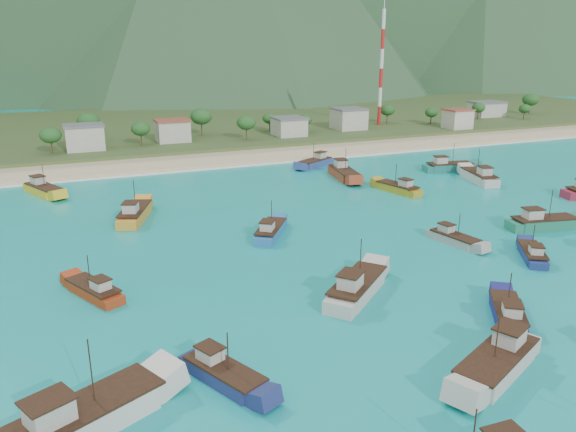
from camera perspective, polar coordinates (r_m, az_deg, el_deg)
name	(u,v)px	position (r m, az deg, el deg)	size (l,w,h in m)	color
ground	(391,266)	(79.00, 10.41, -5.03)	(600.00, 600.00, 0.00)	#0D8196
beach	(226,159)	(148.61, -6.28, 5.76)	(400.00, 18.00, 1.20)	beige
land	(177,127)	(207.02, -11.17, 8.84)	(400.00, 110.00, 2.40)	#385123
surf_line	(237,166)	(139.71, -5.16, 5.05)	(400.00, 2.50, 0.08)	white
village	(263,126)	(176.00, -2.59, 9.16)	(223.42, 31.67, 6.45)	beige
vegetation	(187,127)	(170.13, -10.20, 8.87)	(273.97, 26.19, 8.61)	#235623
radio_tower	(381,68)	(198.78, 9.47, 14.57)	(1.20, 1.20, 38.06)	red
boat_0	(270,232)	(89.17, -1.80, -1.61)	(8.37, 10.19, 6.08)	#2566A4
boat_1	(498,363)	(57.68, 20.52, -13.82)	(12.81, 8.57, 7.34)	beige
boat_5	(454,240)	(89.80, 16.51, -2.31)	(4.35, 9.35, 5.32)	#A59F96
boat_6	(479,177)	(130.87, 18.83, 3.76)	(6.79, 13.02, 7.38)	beige
boat_7	(316,163)	(139.19, 2.81, 5.39)	(11.25, 8.04, 6.50)	navy
boat_8	(135,214)	(100.96, -15.31, 0.17)	(7.76, 12.61, 7.17)	orange
boat_10	(94,291)	(72.74, -19.10, -7.25)	(6.59, 9.66, 5.55)	#9B3213
boat_11	(449,167)	(139.38, 16.01, 4.78)	(12.39, 5.84, 7.05)	#1E6E64
boat_12	(344,174)	(127.37, 5.68, 4.27)	(5.83, 13.22, 7.55)	#953920
boat_14	(43,190)	(123.58, -23.59, 2.41)	(7.87, 11.93, 6.83)	gold
boat_15	(543,224)	(101.69, 24.49, -0.71)	(12.32, 5.77, 7.01)	#1F7657
boat_16	(84,419)	(49.97, -20.03, -18.84)	(14.31, 9.67, 8.21)	silver
boat_17	(508,315)	(67.82, 21.43, -9.32)	(7.97, 9.70, 5.79)	navy
boat_19	(532,255)	(87.40, 23.56, -3.64)	(7.05, 8.84, 5.23)	navy
boat_20	(398,189)	(117.20, 11.12, 2.74)	(5.60, 10.83, 6.14)	#AF8D1C
boat_21	(223,375)	(53.44, -6.59, -15.77)	(6.63, 9.93, 5.69)	navy
boat_24	(357,288)	(69.24, 6.99, -7.32)	(12.04, 11.05, 7.47)	#BAB6A8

